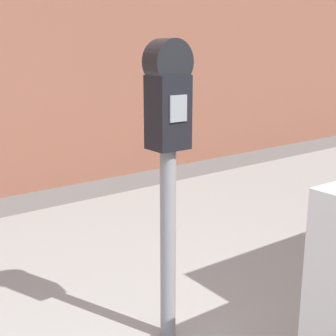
{
  "coord_description": "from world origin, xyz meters",
  "views": [
    {
      "loc": [
        -1.24,
        -0.49,
        1.58
      ],
      "look_at": [
        0.1,
        1.25,
        1.02
      ],
      "focal_mm": 50.0,
      "sensor_mm": 36.0,
      "label": 1
    }
  ],
  "objects": [
    {
      "name": "sidewalk",
      "position": [
        0.0,
        2.2,
        0.05
      ],
      "size": [
        24.0,
        2.8,
        0.1
      ],
      "color": "#9E9B96",
      "rests_on": "ground_plane"
    },
    {
      "name": "parking_meter",
      "position": [
        0.1,
        1.25,
        1.14
      ],
      "size": [
        0.21,
        0.15,
        1.53
      ],
      "color": "gray",
      "rests_on": "sidewalk"
    }
  ]
}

